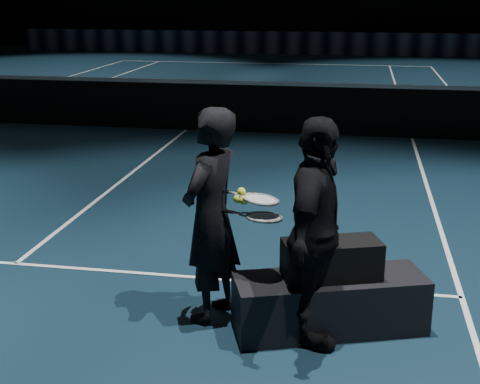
# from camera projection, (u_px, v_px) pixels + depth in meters

# --- Properties ---
(floor) EXTENTS (36.00, 36.00, 0.00)m
(floor) POSITION_uv_depth(u_px,v_px,m) (186.00, 131.00, 12.42)
(floor) COLOR #0E2232
(floor) RESTS_ON ground
(court_lines) EXTENTS (10.98, 23.78, 0.01)m
(court_lines) POSITION_uv_depth(u_px,v_px,m) (186.00, 131.00, 12.42)
(court_lines) COLOR white
(court_lines) RESTS_ON floor
(net_mesh) EXTENTS (12.80, 0.02, 0.86)m
(net_mesh) POSITION_uv_depth(u_px,v_px,m) (185.00, 107.00, 12.29)
(net_mesh) COLOR black
(net_mesh) RESTS_ON floor
(net_tape) EXTENTS (12.80, 0.03, 0.07)m
(net_tape) POSITION_uv_depth(u_px,v_px,m) (184.00, 81.00, 12.16)
(net_tape) COLOR white
(net_tape) RESTS_ON net_mesh
(sponsor_backdrop) EXTENTS (22.00, 0.15, 0.90)m
(sponsor_backdrop) POSITION_uv_depth(u_px,v_px,m) (283.00, 43.00, 26.89)
(sponsor_backdrop) COLOR black
(sponsor_backdrop) RESTS_ON floor
(player_bench) EXTENTS (1.53, 0.94, 0.44)m
(player_bench) POSITION_uv_depth(u_px,v_px,m) (330.00, 303.00, 5.11)
(player_bench) COLOR black
(player_bench) RESTS_ON floor
(racket_bag) EXTENTS (0.79, 0.53, 0.29)m
(racket_bag) POSITION_uv_depth(u_px,v_px,m) (331.00, 259.00, 5.01)
(racket_bag) COLOR black
(racket_bag) RESTS_ON player_bench
(bag_signature) EXTENTS (0.32, 0.12, 0.10)m
(bag_signature) POSITION_uv_depth(u_px,v_px,m) (330.00, 268.00, 4.86)
(bag_signature) COLOR white
(bag_signature) RESTS_ON racket_bag
(player_a) EXTENTS (0.58, 0.72, 1.70)m
(player_a) POSITION_uv_depth(u_px,v_px,m) (211.00, 216.00, 5.14)
(player_a) COLOR black
(player_a) RESTS_ON floor
(player_b) EXTENTS (0.54, 1.04, 1.70)m
(player_b) POSITION_uv_depth(u_px,v_px,m) (315.00, 234.00, 4.77)
(player_b) COLOR black
(player_b) RESTS_ON floor
(racket_lower) EXTENTS (0.71, 0.41, 0.03)m
(racket_lower) POSITION_uv_depth(u_px,v_px,m) (264.00, 217.00, 4.92)
(racket_lower) COLOR black
(racket_lower) RESTS_ON player_a
(racket_upper) EXTENTS (0.71, 0.36, 0.10)m
(racket_upper) POSITION_uv_depth(u_px,v_px,m) (260.00, 199.00, 4.94)
(racket_upper) COLOR black
(racket_upper) RESTS_ON player_b
(tennis_balls) EXTENTS (0.12, 0.10, 0.12)m
(tennis_balls) POSITION_uv_depth(u_px,v_px,m) (241.00, 197.00, 4.97)
(tennis_balls) COLOR #C2D92E
(tennis_balls) RESTS_ON racket_upper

